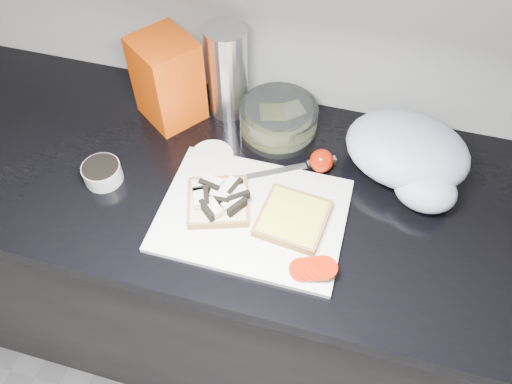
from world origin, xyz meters
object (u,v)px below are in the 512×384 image
bread_bag (168,80)px  cutting_board (252,215)px  steel_canister (227,72)px  glass_bowl (278,120)px

bread_bag → cutting_board: bearing=-6.3°
steel_canister → cutting_board: bearing=-64.4°
cutting_board → bread_bag: (-0.29, 0.26, 0.10)m
glass_bowl → cutting_board: bearing=-88.0°
bread_bag → steel_canister: (0.14, 0.06, 0.01)m
cutting_board → steel_canister: steel_canister is taller
bread_bag → glass_bowl: bearing=37.8°
glass_bowl → steel_canister: bearing=161.8°
bread_bag → steel_canister: bearing=58.4°
cutting_board → bread_bag: bearing=137.7°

